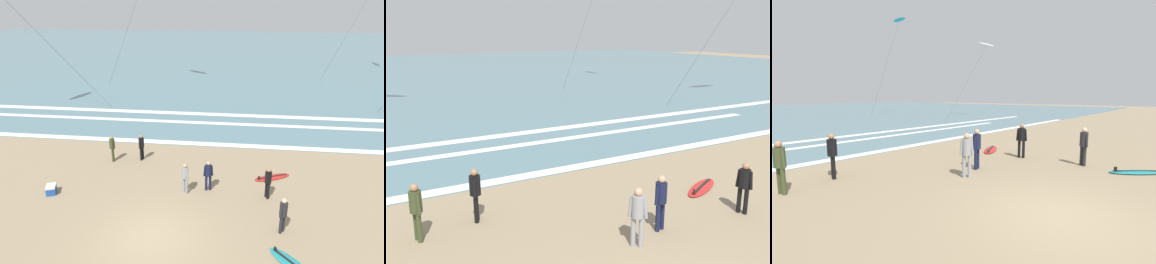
{
  "view_description": "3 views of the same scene",
  "coord_description": "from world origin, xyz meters",
  "views": [
    {
      "loc": [
        3.08,
        -11.27,
        9.04
      ],
      "look_at": [
        0.97,
        5.56,
        2.54
      ],
      "focal_mm": 32.34,
      "sensor_mm": 36.0,
      "label": 1
    },
    {
      "loc": [
        -5.24,
        -3.95,
        5.39
      ],
      "look_at": [
        0.73,
        6.48,
        2.45
      ],
      "focal_mm": 38.77,
      "sensor_mm": 36.0,
      "label": 2
    },
    {
      "loc": [
        -6.22,
        -2.27,
        2.89
      ],
      "look_at": [
        1.62,
        4.44,
        1.49
      ],
      "focal_mm": 25.06,
      "sensor_mm": 36.0,
      "label": 3
    }
  ],
  "objects": [
    {
      "name": "surfboard_right_spare",
      "position": [
        5.44,
        -0.86,
        0.05
      ],
      "size": [
        1.83,
        1.98,
        0.25
      ],
      "color": "teal",
      "rests_on": "ground"
    },
    {
      "name": "surfboard_foreground_flat",
      "position": [
        5.32,
        5.76,
        0.05
      ],
      "size": [
        2.15,
        1.47,
        0.25
      ],
      "color": "red",
      "rests_on": "ground"
    },
    {
      "name": "surfer_mid_group",
      "position": [
        -3.94,
        6.77,
        0.96
      ],
      "size": [
        0.32,
        0.51,
        1.6
      ],
      "color": "#384223",
      "rests_on": "ground"
    },
    {
      "name": "wave_foam_outer_break",
      "position": [
        0.97,
        16.47,
        0.01
      ],
      "size": [
        51.67,
        0.77,
        0.01
      ],
      "primitive_type": "cube",
      "color": "white",
      "rests_on": "ocean_surface"
    },
    {
      "name": "surfer_left_near",
      "position": [
        1.97,
        4.09,
        0.96
      ],
      "size": [
        0.51,
        0.32,
        1.6
      ],
      "color": "#141938",
      "rests_on": "ground"
    },
    {
      "name": "wave_foam_shoreline",
      "position": [
        1.38,
        10.01,
        0.01
      ],
      "size": [
        48.89,
        0.65,
        0.01
      ],
      "primitive_type": "cube",
      "color": "white",
      "rests_on": "ocean_surface"
    },
    {
      "name": "surfer_background_far",
      "position": [
        4.88,
        3.7,
        0.96
      ],
      "size": [
        0.32,
        0.51,
        1.6
      ],
      "color": "black",
      "rests_on": "ground"
    },
    {
      "name": "wave_foam_mid_break",
      "position": [
        -1.45,
        14.24,
        0.01
      ],
      "size": [
        37.64,
        0.58,
        0.01
      ],
      "primitive_type": "cube",
      "color": "white",
      "rests_on": "ocean_surface"
    },
    {
      "name": "surfer_right_near",
      "position": [
        -2.27,
        7.16,
        0.96
      ],
      "size": [
        0.32,
        0.51,
        1.6
      ],
      "color": "black",
      "rests_on": "ground"
    },
    {
      "name": "kite_white_low_near",
      "position": [
        23.6,
        19.31,
        9.58
      ],
      "size": [
        9.84,
        0.87,
        9.86
      ],
      "color": "white",
      "rests_on": "ground"
    },
    {
      "name": "surfer_foreground_main",
      "position": [
        0.87,
        3.68,
        0.96
      ],
      "size": [
        0.43,
        0.41,
        1.6
      ],
      "color": "gray",
      "rests_on": "ground"
    },
    {
      "name": "kite_cyan_high_right",
      "position": [
        20.21,
        33.68,
        14.49
      ],
      "size": [
        7.61,
        4.21,
        14.82
      ],
      "color": "#23A8C6",
      "rests_on": "ground"
    },
    {
      "name": "surfer_left_far",
      "position": [
        5.28,
        1.06,
        0.96
      ],
      "size": [
        0.38,
        0.45,
        1.6
      ],
      "color": "#232328",
      "rests_on": "ground"
    },
    {
      "name": "ground_plane",
      "position": [
        0.0,
        0.0,
        0.0
      ],
      "size": [
        160.0,
        160.0,
        0.0
      ],
      "primitive_type": "plane",
      "color": "#937F60"
    }
  ]
}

